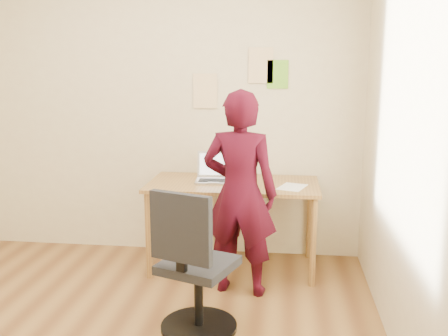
# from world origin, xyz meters

# --- Properties ---
(room) EXTENTS (3.58, 3.58, 2.78)m
(room) POSITION_xyz_m (0.00, 0.00, 1.35)
(room) COLOR brown
(room) RESTS_ON ground
(desk) EXTENTS (1.40, 0.70, 0.74)m
(desk) POSITION_xyz_m (0.66, 1.38, 0.65)
(desk) COLOR olive
(desk) RESTS_ON ground
(laptop) EXTENTS (0.34, 0.30, 0.23)m
(laptop) POSITION_xyz_m (0.50, 1.44, 0.79)
(laptop) COLOR #B7B7BE
(laptop) RESTS_ON desk
(paper_sheet) EXTENTS (0.27, 0.31, 0.00)m
(paper_sheet) POSITION_xyz_m (1.14, 1.29, 0.74)
(paper_sheet) COLOR white
(paper_sheet) RESTS_ON desk
(phone) EXTENTS (0.12, 0.14, 0.01)m
(phone) POSITION_xyz_m (0.80, 1.17, 0.75)
(phone) COLOR black
(phone) RESTS_ON desk
(wall_note_left) EXTENTS (0.21, 0.00, 0.30)m
(wall_note_left) POSITION_xyz_m (0.37, 1.74, 1.47)
(wall_note_left) COLOR #E9C58B
(wall_note_left) RESTS_ON room
(wall_note_mid) EXTENTS (0.21, 0.00, 0.30)m
(wall_note_mid) POSITION_xyz_m (0.85, 1.74, 1.69)
(wall_note_mid) COLOR #E9C58B
(wall_note_mid) RESTS_ON room
(wall_note_right) EXTENTS (0.18, 0.00, 0.24)m
(wall_note_right) POSITION_xyz_m (1.00, 1.74, 1.62)
(wall_note_right) COLOR #6FBE2A
(wall_note_right) RESTS_ON room
(office_chair) EXTENTS (0.54, 0.55, 0.96)m
(office_chair) POSITION_xyz_m (0.52, 0.28, 0.41)
(office_chair) COLOR black
(office_chair) RESTS_ON ground
(person) EXTENTS (0.60, 0.43, 1.53)m
(person) POSITION_xyz_m (0.75, 0.93, 0.76)
(person) COLOR #360714
(person) RESTS_ON ground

